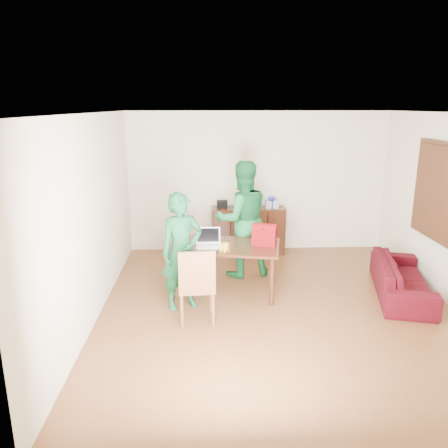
{
  "coord_description": "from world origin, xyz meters",
  "views": [
    {
      "loc": [
        -1.0,
        -5.61,
        2.79
      ],
      "look_at": [
        -0.73,
        0.85,
        1.03
      ],
      "focal_mm": 35.0,
      "sensor_mm": 36.0,
      "label": 1
    }
  ],
  "objects_px": {
    "table": "(225,251)",
    "red_bag": "(264,237)",
    "person_far": "(242,219)",
    "sofa": "(402,278)",
    "bottle": "(229,246)",
    "laptop": "(209,244)",
    "person_near": "(182,252)",
    "chair": "(197,300)"
  },
  "relations": [
    {
      "from": "bottle",
      "to": "person_far",
      "type": "bearing_deg",
      "value": 75.08
    },
    {
      "from": "laptop",
      "to": "sofa",
      "type": "distance_m",
      "value": 2.98
    },
    {
      "from": "person_far",
      "to": "laptop",
      "type": "relative_size",
      "value": 5.28
    },
    {
      "from": "person_far",
      "to": "red_bag",
      "type": "relative_size",
      "value": 5.46
    },
    {
      "from": "person_far",
      "to": "sofa",
      "type": "relative_size",
      "value": 1.06
    },
    {
      "from": "table",
      "to": "bottle",
      "type": "height_order",
      "value": "bottle"
    },
    {
      "from": "person_near",
      "to": "red_bag",
      "type": "xyz_separation_m",
      "value": [
        1.21,
        0.46,
        0.06
      ]
    },
    {
      "from": "table",
      "to": "chair",
      "type": "xyz_separation_m",
      "value": [
        -0.41,
        -0.92,
        -0.37
      ]
    },
    {
      "from": "table",
      "to": "person_near",
      "type": "distance_m",
      "value": 0.81
    },
    {
      "from": "chair",
      "to": "bottle",
      "type": "relative_size",
      "value": 5.8
    },
    {
      "from": "laptop",
      "to": "bottle",
      "type": "bearing_deg",
      "value": -41.18
    },
    {
      "from": "red_bag",
      "to": "laptop",
      "type": "bearing_deg",
      "value": -158.55
    },
    {
      "from": "bottle",
      "to": "sofa",
      "type": "height_order",
      "value": "bottle"
    },
    {
      "from": "bottle",
      "to": "sofa",
      "type": "distance_m",
      "value": 2.7
    },
    {
      "from": "bottle",
      "to": "red_bag",
      "type": "bearing_deg",
      "value": 28.0
    },
    {
      "from": "bottle",
      "to": "red_bag",
      "type": "distance_m",
      "value": 0.63
    },
    {
      "from": "table",
      "to": "red_bag",
      "type": "relative_size",
      "value": 4.98
    },
    {
      "from": "chair",
      "to": "person_near",
      "type": "bearing_deg",
      "value": 111.44
    },
    {
      "from": "person_near",
      "to": "person_far",
      "type": "relative_size",
      "value": 0.86
    },
    {
      "from": "person_near",
      "to": "sofa",
      "type": "distance_m",
      "value": 3.36
    },
    {
      "from": "laptop",
      "to": "bottle",
      "type": "relative_size",
      "value": 2.05
    },
    {
      "from": "laptop",
      "to": "sofa",
      "type": "height_order",
      "value": "laptop"
    },
    {
      "from": "chair",
      "to": "bottle",
      "type": "bearing_deg",
      "value": 48.5
    },
    {
      "from": "person_near",
      "to": "laptop",
      "type": "height_order",
      "value": "person_near"
    },
    {
      "from": "bottle",
      "to": "chair",
      "type": "bearing_deg",
      "value": -127.25
    },
    {
      "from": "chair",
      "to": "person_near",
      "type": "xyz_separation_m",
      "value": [
        -0.21,
        0.43,
        0.53
      ]
    },
    {
      "from": "person_far",
      "to": "red_bag",
      "type": "bearing_deg",
      "value": 98.45
    },
    {
      "from": "table",
      "to": "person_far",
      "type": "xyz_separation_m",
      "value": [
        0.32,
        0.71,
        0.3
      ]
    },
    {
      "from": "table",
      "to": "person_far",
      "type": "relative_size",
      "value": 0.91
    },
    {
      "from": "person_near",
      "to": "sofa",
      "type": "height_order",
      "value": "person_near"
    },
    {
      "from": "person_near",
      "to": "sofa",
      "type": "relative_size",
      "value": 0.91
    },
    {
      "from": "table",
      "to": "laptop",
      "type": "distance_m",
      "value": 0.29
    },
    {
      "from": "table",
      "to": "red_bag",
      "type": "height_order",
      "value": "red_bag"
    },
    {
      "from": "laptop",
      "to": "sofa",
      "type": "relative_size",
      "value": 0.2
    },
    {
      "from": "chair",
      "to": "person_near",
      "type": "height_order",
      "value": "person_near"
    },
    {
      "from": "chair",
      "to": "laptop",
      "type": "relative_size",
      "value": 2.83
    },
    {
      "from": "table",
      "to": "red_bag",
      "type": "xyz_separation_m",
      "value": [
        0.6,
        -0.03,
        0.23
      ]
    },
    {
      "from": "chair",
      "to": "person_far",
      "type": "bearing_deg",
      "value": 61.68
    },
    {
      "from": "chair",
      "to": "sofa",
      "type": "xyz_separation_m",
      "value": [
        3.09,
        0.71,
        -0.03
      ]
    },
    {
      "from": "table",
      "to": "laptop",
      "type": "bearing_deg",
      "value": -149.55
    },
    {
      "from": "person_far",
      "to": "red_bag",
      "type": "height_order",
      "value": "person_far"
    },
    {
      "from": "person_near",
      "to": "laptop",
      "type": "bearing_deg",
      "value": 23.12
    }
  ]
}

